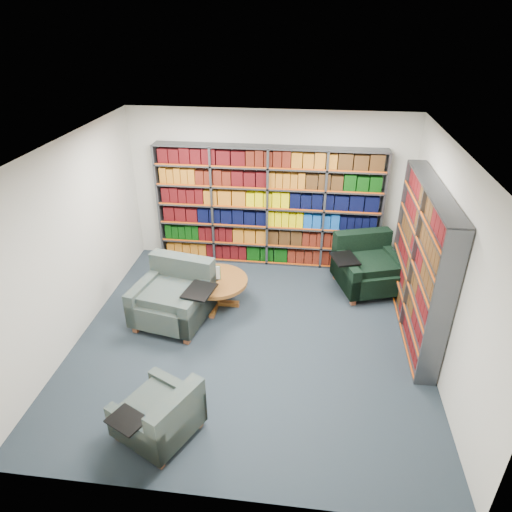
# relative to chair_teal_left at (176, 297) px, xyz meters

# --- Properties ---
(room_shell) EXTENTS (5.02, 5.02, 2.82)m
(room_shell) POSITION_rel_chair_teal_left_xyz_m (1.21, -0.38, 1.02)
(room_shell) COLOR #1A212E
(room_shell) RESTS_ON ground
(bookshelf_back) EXTENTS (4.00, 0.28, 2.20)m
(bookshelf_back) POSITION_rel_chair_teal_left_xyz_m (1.21, 1.96, 0.72)
(bookshelf_back) COLOR #47494F
(bookshelf_back) RESTS_ON ground
(bookshelf_right) EXTENTS (0.28, 2.50, 2.20)m
(bookshelf_right) POSITION_rel_chair_teal_left_xyz_m (3.55, 0.22, 0.72)
(bookshelf_right) COLOR #47494F
(bookshelf_right) RESTS_ON ground
(chair_teal_left) EXTENTS (1.31, 1.20, 0.93)m
(chair_teal_left) POSITION_rel_chair_teal_left_xyz_m (0.00, 0.00, 0.00)
(chair_teal_left) COLOR #011A30
(chair_teal_left) RESTS_ON ground
(chair_green_right) EXTENTS (1.32, 1.26, 0.91)m
(chair_green_right) POSITION_rel_chair_teal_left_xyz_m (2.98, 1.30, -0.01)
(chair_green_right) COLOR black
(chair_green_right) RESTS_ON ground
(chair_teal_front) EXTENTS (1.04, 1.05, 0.71)m
(chair_teal_front) POSITION_rel_chair_teal_left_xyz_m (0.47, -2.22, -0.09)
(chair_teal_front) COLOR #011A30
(chair_teal_front) RESTS_ON ground
(coffee_table) EXTENTS (1.03, 1.03, 0.72)m
(coffee_table) POSITION_rel_chair_teal_left_xyz_m (0.54, 0.40, 0.01)
(coffee_table) COLOR brown
(coffee_table) RESTS_ON ground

